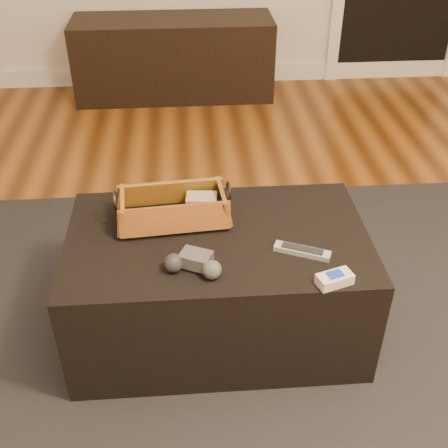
{
  "coord_description": "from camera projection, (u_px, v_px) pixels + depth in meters",
  "views": [
    {
      "loc": [
        -0.25,
        -1.27,
        1.53
      ],
      "look_at": [
        -0.13,
        0.2,
        0.49
      ],
      "focal_mm": 45.0,
      "sensor_mm": 36.0,
      "label": 1
    }
  ],
  "objects": [
    {
      "name": "game_controller",
      "position": [
        194.0,
        264.0,
        1.68
      ],
      "size": [
        0.19,
        0.14,
        0.06
      ],
      "color": "#434347",
      "rests_on": "ottoman"
    },
    {
      "name": "wicker_basket",
      "position": [
        173.0,
        209.0,
        1.9
      ],
      "size": [
        0.4,
        0.23,
        0.13
      ],
      "color": "#AF7327",
      "rests_on": "ottoman"
    },
    {
      "name": "silver_remote",
      "position": [
        302.0,
        251.0,
        1.77
      ],
      "size": [
        0.18,
        0.11,
        0.02
      ],
      "color": "#ACAEB4",
      "rests_on": "ottoman"
    },
    {
      "name": "media_cabinet",
      "position": [
        174.0,
        58.0,
        3.81
      ],
      "size": [
        1.32,
        0.45,
        0.52
      ],
      "primitive_type": "cube",
      "color": "black",
      "rests_on": "floor"
    },
    {
      "name": "baseboard",
      "position": [
        216.0,
        74.0,
        4.12
      ],
      "size": [
        5.0,
        0.04,
        0.12
      ],
      "primitive_type": "cube",
      "color": "white",
      "rests_on": "floor"
    },
    {
      "name": "floor",
      "position": [
        267.0,
        373.0,
        1.93
      ],
      "size": [
        5.0,
        5.5,
        0.01
      ],
      "primitive_type": "cube",
      "color": "brown",
      "rests_on": "ground"
    },
    {
      "name": "area_rug",
      "position": [
        219.0,
        337.0,
        2.05
      ],
      "size": [
        2.6,
        2.0,
        0.01
      ],
      "primitive_type": "cube",
      "color": "black",
      "rests_on": "floor"
    },
    {
      "name": "cloth_bundle",
      "position": [
        202.0,
        203.0,
        1.93
      ],
      "size": [
        0.11,
        0.08,
        0.06
      ],
      "primitive_type": "cube",
      "rotation": [
        0.0,
        0.0,
        -0.09
      ],
      "color": "tan",
      "rests_on": "wicker_basket"
    },
    {
      "name": "cream_gadget",
      "position": [
        335.0,
        279.0,
        1.64
      ],
      "size": [
        0.12,
        0.08,
        0.04
      ],
      "color": "beige",
      "rests_on": "ottoman"
    },
    {
      "name": "ottoman",
      "position": [
        218.0,
        284.0,
        1.97
      ],
      "size": [
        1.0,
        0.6,
        0.42
      ],
      "primitive_type": "cube",
      "color": "black",
      "rests_on": "area_rug"
    },
    {
      "name": "tv_remote",
      "position": [
        168.0,
        217.0,
        1.89
      ],
      "size": [
        0.21,
        0.08,
        0.02
      ],
      "primitive_type": "cube",
      "rotation": [
        0.0,
        0.0,
        0.19
      ],
      "color": "black",
      "rests_on": "wicker_basket"
    }
  ]
}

